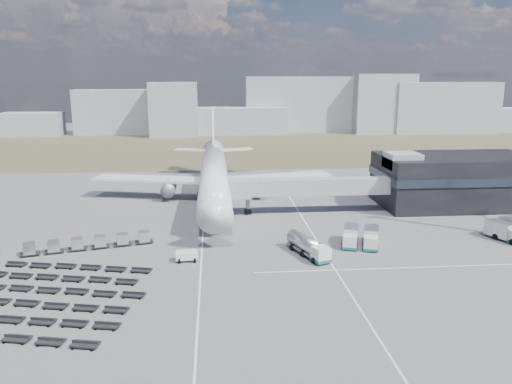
{
  "coord_description": "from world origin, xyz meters",
  "views": [
    {
      "loc": [
        0.05,
        -69.45,
        25.47
      ],
      "look_at": [
        7.82,
        21.55,
        4.0
      ],
      "focal_mm": 35.0,
      "sensor_mm": 36.0,
      "label": 1
    }
  ],
  "objects": [
    {
      "name": "skyline",
      "position": [
        18.95,
        152.06,
        9.84
      ],
      "size": [
        293.01,
        24.94,
        26.0
      ],
      "color": "#999CA7",
      "rests_on": "ground"
    },
    {
      "name": "catering_truck",
      "position": [
        11.43,
        38.39,
        1.44
      ],
      "size": [
        4.31,
        6.61,
        2.81
      ],
      "rotation": [
        0.0,
        0.0,
        -0.32
      ],
      "color": "silver",
      "rests_on": "ground"
    },
    {
      "name": "airliner",
      "position": [
        0.0,
        32.38,
        5.29
      ],
      "size": [
        51.59,
        64.53,
        17.62
      ],
      "color": "silver",
      "rests_on": "ground"
    },
    {
      "name": "baggage_dollies",
      "position": [
        -21.12,
        -13.88,
        0.32
      ],
      "size": [
        27.01,
        24.51,
        0.64
      ],
      "rotation": [
        0.0,
        0.0,
        -0.22
      ],
      "color": "black",
      "rests_on": "ground"
    },
    {
      "name": "ground",
      "position": [
        0.0,
        0.0,
        0.0
      ],
      "size": [
        420.0,
        420.0,
        0.0
      ],
      "primitive_type": "plane",
      "color": "#565659",
      "rests_on": "ground"
    },
    {
      "name": "terminal",
      "position": [
        47.77,
        23.96,
        5.25
      ],
      "size": [
        30.4,
        16.4,
        11.0
      ],
      "color": "black",
      "rests_on": "ground"
    },
    {
      "name": "fuel_tanker",
      "position": [
        13.35,
        -2.19,
        1.43
      ],
      "size": [
        5.29,
        9.05,
        2.86
      ],
      "rotation": [
        0.0,
        0.0,
        0.37
      ],
      "color": "silver",
      "rests_on": "ground"
    },
    {
      "name": "lane_markings",
      "position": [
        9.77,
        3.0,
        0.01
      ],
      "size": [
        47.12,
        110.0,
        0.01
      ],
      "color": "silver",
      "rests_on": "ground"
    },
    {
      "name": "pushback_tug",
      "position": [
        -4.0,
        -2.93,
        0.7
      ],
      "size": [
        3.17,
        1.93,
        1.4
      ],
      "primitive_type": "cube",
      "rotation": [
        0.0,
        0.0,
        0.07
      ],
      "color": "silver",
      "rests_on": "ground"
    },
    {
      "name": "grass_strip",
      "position": [
        0.0,
        110.0,
        0.01
      ],
      "size": [
        420.0,
        90.0,
        0.01
      ],
      "primitive_type": "cube",
      "color": "brown",
      "rests_on": "ground"
    },
    {
      "name": "service_trucks_near",
      "position": [
        22.18,
        1.46,
        1.37
      ],
      "size": [
        6.88,
        7.55,
        2.52
      ],
      "rotation": [
        0.0,
        0.0,
        -0.31
      ],
      "color": "silver",
      "rests_on": "ground"
    },
    {
      "name": "jet_bridge",
      "position": [
        15.9,
        20.42,
        5.05
      ],
      "size": [
        30.3,
        3.8,
        7.05
      ],
      "color": "#939399",
      "rests_on": "ground"
    },
    {
      "name": "uld_row",
      "position": [
        -18.86,
        3.2,
        1.03
      ],
      "size": [
        18.72,
        6.34,
        1.72
      ],
      "rotation": [
        0.0,
        0.0,
        0.25
      ],
      "color": "black",
      "rests_on": "ground"
    }
  ]
}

